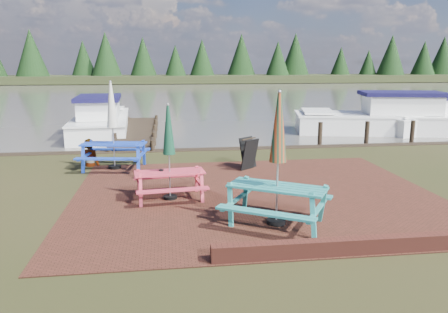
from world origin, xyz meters
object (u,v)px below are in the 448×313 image
(jetty, at_px, (138,131))
(boat_near, at_px, (384,120))
(picnic_table_blue, at_px, (113,139))
(person, at_px, (89,139))
(picnic_table_red, at_px, (169,167))
(chalkboard, at_px, (249,153))
(picnic_table_teal, at_px, (277,180))
(boat_far, at_px, (437,120))
(boat_jetty, at_px, (101,122))

(jetty, bearing_deg, boat_near, -1.02)
(picnic_table_blue, xyz_separation_m, person, (-0.83, 0.52, -0.07))
(picnic_table_red, relative_size, boat_near, 0.26)
(picnic_table_red, height_order, picnic_table_blue, picnic_table_blue)
(person, bearing_deg, chalkboard, -172.38)
(picnic_table_blue, relative_size, jetty, 0.30)
(picnic_table_teal, relative_size, picnic_table_red, 1.18)
(jetty, distance_m, person, 6.60)
(picnic_table_teal, height_order, boat_far, picnic_table_teal)
(picnic_table_teal, height_order, person, picnic_table_teal)
(picnic_table_teal, distance_m, person, 7.47)
(picnic_table_teal, distance_m, jetty, 12.83)
(boat_jetty, distance_m, boat_near, 13.94)
(picnic_table_red, xyz_separation_m, jetty, (-1.38, 10.33, -0.69))
(chalkboard, height_order, boat_near, boat_near)
(picnic_table_blue, relative_size, boat_jetty, 0.36)
(chalkboard, bearing_deg, jetty, 78.25)
(boat_far, bearing_deg, jetty, 74.42)
(picnic_table_teal, height_order, boat_jetty, picnic_table_teal)
(chalkboard, xyz_separation_m, person, (-4.96, 1.11, 0.37))
(boat_far, bearing_deg, boat_jetty, 70.80)
(picnic_table_red, xyz_separation_m, person, (-2.50, 3.87, 0.06))
(chalkboard, xyz_separation_m, boat_near, (8.24, 7.35, -0.04))
(picnic_table_teal, bearing_deg, picnic_table_blue, 157.31)
(boat_jetty, bearing_deg, chalkboard, -60.55)
(chalkboard, bearing_deg, boat_jetty, 84.47)
(picnic_table_blue, height_order, person, picnic_table_blue)
(boat_jetty, height_order, person, person)
(jetty, height_order, boat_jetty, boat_jetty)
(boat_far, bearing_deg, picnic_table_red, 111.79)
(picnic_table_teal, height_order, jetty, picnic_table_teal)
(boat_jetty, relative_size, person, 4.25)
(picnic_table_teal, height_order, boat_near, picnic_table_teal)
(chalkboard, distance_m, jetty, 8.49)
(picnic_table_teal, distance_m, chalkboard, 4.77)
(jetty, bearing_deg, boat_far, -0.53)
(picnic_table_teal, bearing_deg, picnic_table_red, 168.91)
(boat_near, relative_size, person, 4.99)
(picnic_table_teal, xyz_separation_m, boat_jetty, (-5.31, 13.39, -0.52))
(chalkboard, height_order, jetty, chalkboard)
(picnic_table_red, height_order, boat_jetty, picnic_table_red)
(jetty, xyz_separation_m, boat_near, (12.08, -0.22, 0.35))
(jetty, distance_m, boat_near, 12.09)
(chalkboard, distance_m, person, 5.10)
(picnic_table_blue, height_order, chalkboard, picnic_table_blue)
(boat_near, xyz_separation_m, boat_far, (2.90, 0.08, -0.08))
(picnic_table_teal, height_order, picnic_table_blue, picnic_table_teal)
(picnic_table_red, xyz_separation_m, boat_jetty, (-3.18, 11.41, -0.38))
(chalkboard, distance_m, boat_near, 11.05)
(boat_jetty, bearing_deg, boat_near, -8.99)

